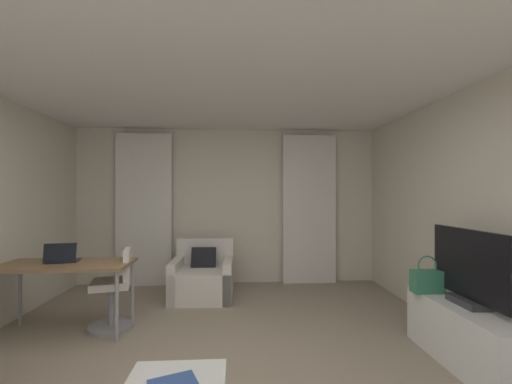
{
  "coord_description": "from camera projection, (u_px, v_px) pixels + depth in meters",
  "views": [
    {
      "loc": [
        0.14,
        -2.67,
        1.51
      ],
      "look_at": [
        0.38,
        1.32,
        1.53
      ],
      "focal_mm": 23.36,
      "sensor_mm": 36.0,
      "label": 1
    }
  ],
  "objects": [
    {
      "name": "tv_flatscreen",
      "position": [
        469.0,
        270.0,
        2.94
      ],
      "size": [
        0.2,
        0.94,
        0.67
      ],
      "color": "#333338",
      "rests_on": "tv_console"
    },
    {
      "name": "armchair",
      "position": [
        203.0,
        278.0,
        4.85
      ],
      "size": [
        0.88,
        0.87,
        0.82
      ],
      "color": "silver",
      "rests_on": "ground"
    },
    {
      "name": "wall_window",
      "position": [
        228.0,
        206.0,
        5.68
      ],
      "size": [
        5.12,
        0.06,
        2.6
      ],
      "color": "beige",
      "rests_on": "ground"
    },
    {
      "name": "curtain_left_panel",
      "position": [
        144.0,
        209.0,
        5.47
      ],
      "size": [
        0.9,
        0.06,
        2.5
      ],
      "color": "silver",
      "rests_on": "ground"
    },
    {
      "name": "desk",
      "position": [
        66.0,
        269.0,
        3.61
      ],
      "size": [
        1.37,
        0.61,
        0.76
      ],
      "color": "olive",
      "rests_on": "ground"
    },
    {
      "name": "laptop",
      "position": [
        62.0,
        258.0,
        3.64
      ],
      "size": [
        0.36,
        0.3,
        0.22
      ],
      "color": "#2D2D33",
      "rests_on": "desk"
    },
    {
      "name": "curtain_right_panel",
      "position": [
        309.0,
        209.0,
        5.63
      ],
      "size": [
        0.9,
        0.06,
        2.5
      ],
      "color": "silver",
      "rests_on": "ground"
    },
    {
      "name": "ground_plane",
      "position": [
        218.0,
        383.0,
        2.65
      ],
      "size": [
        12.0,
        12.0,
        0.0
      ],
      "primitive_type": "plane",
      "color": "gray"
    },
    {
      "name": "tv_console",
      "position": [
        471.0,
        336.0,
        2.91
      ],
      "size": [
        0.49,
        1.25,
        0.53
      ],
      "color": "white",
      "rests_on": "ground"
    },
    {
      "name": "ceiling",
      "position": [
        219.0,
        54.0,
        2.66
      ],
      "size": [
        5.12,
        6.12,
        0.06
      ],
      "primitive_type": "cube",
      "color": "white",
      "rests_on": "wall_left"
    },
    {
      "name": "desk_chair",
      "position": [
        115.0,
        293.0,
        3.74
      ],
      "size": [
        0.48,
        0.48,
        0.88
      ],
      "color": "gray",
      "rests_on": "ground"
    },
    {
      "name": "handbag_primary",
      "position": [
        427.0,
        280.0,
        3.31
      ],
      "size": [
        0.3,
        0.14,
        0.37
      ],
      "color": "#387F5B",
      "rests_on": "tv_console"
    },
    {
      "name": "magazine_open",
      "position": [
        173.0,
        384.0,
        2.01
      ],
      "size": [
        0.33,
        0.29,
        0.01
      ],
      "color": "#335193",
      "rests_on": "coffee_table"
    }
  ]
}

